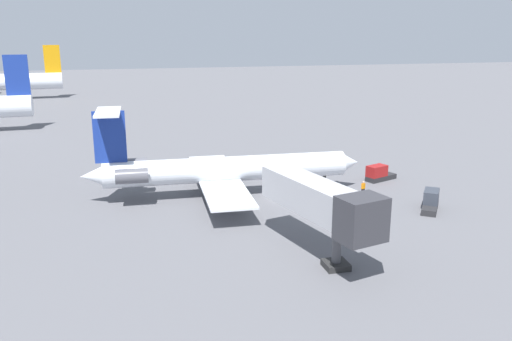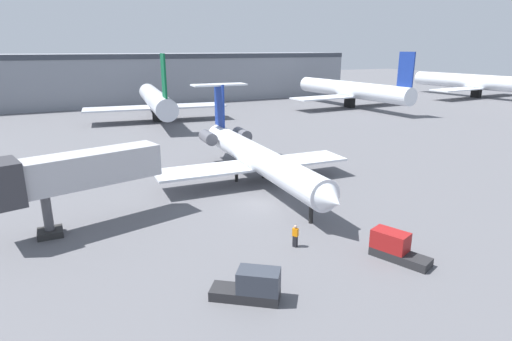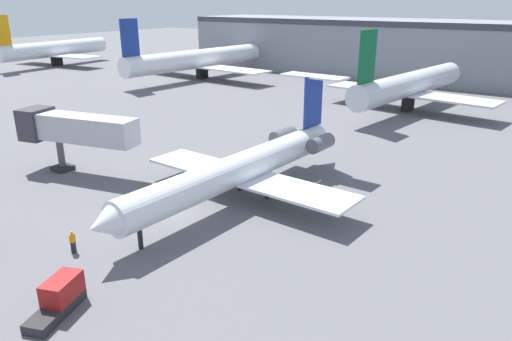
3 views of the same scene
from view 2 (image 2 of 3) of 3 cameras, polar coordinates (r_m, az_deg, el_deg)
ground_plane at (r=39.18m, az=1.10°, el=-4.58°), size 400.00×400.00×0.10m
regional_jet at (r=44.35m, az=-0.28°, el=2.15°), size 21.12×30.15×9.63m
jet_bridge at (r=35.24m, az=-24.49°, el=-0.42°), size 13.22×5.98×6.38m
ground_crew_marshaller at (r=30.82m, az=5.37°, el=-8.85°), size 0.43×0.48×1.69m
baggage_tug_lead at (r=24.82m, az=-0.46°, el=-15.50°), size 4.06×3.49×1.90m
baggage_tug_trailing at (r=30.62m, az=18.33°, el=-9.88°), size 2.74×4.24×1.90m
terminal_building at (r=118.00m, az=-18.19°, el=11.82°), size 127.75×20.62×12.56m
parked_airliner_centre at (r=84.90m, az=-13.46°, el=9.28°), size 27.60×32.46×13.13m
parked_airliner_east_mid at (r=105.16m, az=12.80°, el=10.62°), size 31.36×37.19×13.24m
parked_airliner_east_end at (r=139.67m, az=28.01°, el=10.53°), size 35.01×41.46×13.55m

